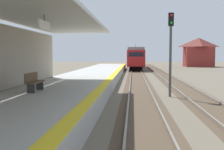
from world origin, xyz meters
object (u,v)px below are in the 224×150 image
object	(u,v)px
distant_trackside_house	(198,52)
platform_bench	(34,81)
rail_signal_post	(171,46)
approaching_train	(136,57)

from	to	relation	value
distant_trackside_house	platform_bench	bearing A→B (deg)	-110.67
platform_bench	distant_trackside_house	size ratio (longest dim) A/B	0.24
distant_trackside_house	rail_signal_post	bearing A→B (deg)	-104.85
approaching_train	distant_trackside_house	xyz separation A→B (m)	(14.06, 10.77, 1.16)
platform_bench	approaching_train	bearing A→B (deg)	82.69
approaching_train	platform_bench	world-z (taller)	approaching_train
approaching_train	rail_signal_post	size ratio (longest dim) A/B	3.77
rail_signal_post	distant_trackside_house	xyz separation A→B (m)	(12.24, 46.16, 0.14)
approaching_train	platform_bench	xyz separation A→B (m)	(-5.15, -40.17, -0.80)
approaching_train	platform_bench	distance (m)	40.51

